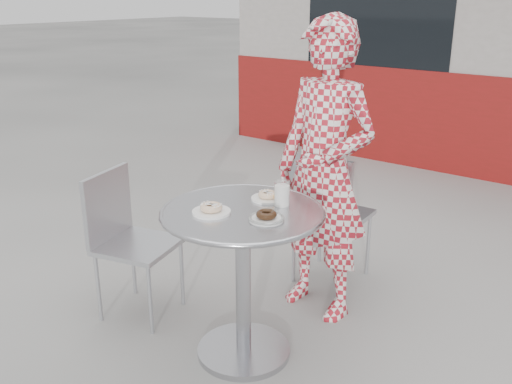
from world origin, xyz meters
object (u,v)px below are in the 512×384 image
Objects in this scene: plate_checker at (266,217)px; milk_cup at (282,194)px; chair_left at (139,272)px; bistro_table at (243,247)px; chair_far at (331,241)px; plate_far at (268,196)px; plate_near at (211,209)px; seated_person at (324,172)px.

plate_checker is 1.34× the size of milk_cup.
chair_left is 6.84× the size of milk_cup.
chair_far is at bearing 93.98° from bistro_table.
plate_checker is at bearing -75.22° from milk_cup.
plate_near is (-0.10, -0.30, 0.00)m from plate_far.
seated_person is 10.20× the size of plate_checker.
plate_near is 1.10× the size of plate_checker.
chair_far is at bearing 117.43° from seated_person.
bistro_table is 4.42× the size of plate_near.
chair_far reaches higher than bistro_table.
bistro_table is 0.31m from milk_cup.
chair_far is 1.20m from plate_near.
plate_near is (-0.02, -1.08, 0.54)m from chair_far.
chair_left and plate_checker have the same top height.
chair_left is 0.94m from plate_far.
milk_cup reaches higher than bistro_table.
bistro_table is at bearing 90.67° from chair_far.
chair_left is (-0.65, -1.00, -0.01)m from chair_far.
plate_far is at bearing -86.98° from chair_left.
bistro_table is 0.67m from seated_person.
plate_checker is at bearing -55.15° from plate_far.
chair_left is 0.83m from plate_near.
chair_left is at bearing 53.77° from chair_far.
chair_far reaches higher than plate_far.
chair_left is 5.17× the size of plate_far.
milk_cup is at bearing -77.76° from seated_person.
chair_far reaches higher than plate_checker.
milk_cup is (0.10, -0.02, 0.04)m from plate_far.
seated_person reaches higher than chair_far.
plate_far is 0.90× the size of plate_near.
chair_far is 1.20m from chair_left.
bistro_table is 0.48× the size of seated_person.
chair_left is 4.64× the size of plate_near.
chair_far reaches higher than chair_left.
plate_near is (0.63, -0.07, 0.54)m from chair_left.
plate_checker is (0.25, 0.09, -0.00)m from plate_near.
plate_near reaches higher than bistro_table.
seated_person is at bearing 98.47° from plate_checker.
chair_left is 1.17m from seated_person.
plate_far is 0.99× the size of plate_checker.
chair_far is 0.52× the size of seated_person.
bistro_table is at bearing -101.00° from chair_left.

